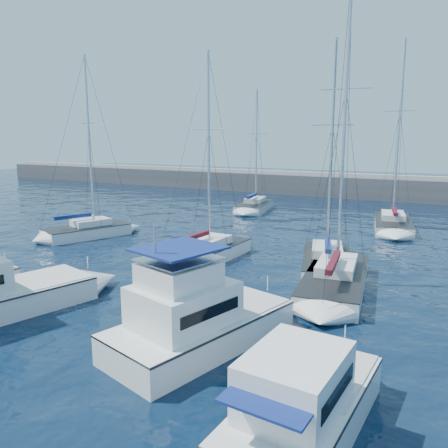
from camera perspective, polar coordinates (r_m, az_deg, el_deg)
The scene contains 10 objects.
ground at distance 20.10m, azimuth -9.68°, elevation -13.43°, with size 220.00×220.00×0.00m, color black.
breakwater at distance 67.39m, azimuth 19.96°, elevation 4.06°, with size 160.00×6.00×4.45m.
motor_yacht_stbd_inner at distance 17.88m, azimuth -3.79°, elevation -12.49°, with size 5.18×8.53×4.69m.
motor_yacht_stbd_outer at distance 13.26m, azimuth 10.12°, elevation -22.52°, with size 2.93×6.70×3.20m.
sailboat_mid_a at distance 39.64m, azimuth -17.44°, elevation -0.84°, with size 5.16×7.65×15.49m.
sailboat_mid_b at distance 30.23m, azimuth -2.77°, elevation -3.94°, with size 3.11×8.79×14.35m.
sailboat_mid_c at distance 29.02m, azimuth 13.26°, elevation -4.82°, with size 5.17×8.23×14.69m.
sailboat_mid_d at distance 25.49m, azimuth 14.33°, elevation -7.02°, with size 4.68×9.53×17.63m.
sailboat_back_a at distance 52.23m, azimuth 3.96°, elevation 2.32°, with size 4.71×8.29×14.44m.
sailboat_back_b at distance 43.96m, azimuth 21.18°, elevation 0.03°, with size 4.96×9.41×17.55m.
Camera 1 is at (11.95, -13.93, 8.19)m, focal length 35.00 mm.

